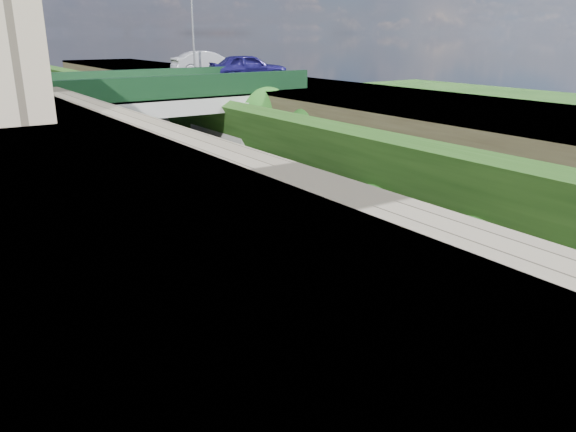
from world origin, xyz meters
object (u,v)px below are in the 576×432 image
object	(u,v)px
car_silver	(207,63)
lamppost	(193,28)
car_blue	(248,67)
road_bridge	(164,131)
tender	(226,202)
locomotive	(321,241)
tree	(261,118)

from	to	relation	value
car_silver	lamppost	bearing A→B (deg)	141.39
lamppost	car_blue	bearing A→B (deg)	-77.95
road_bridge	lamppost	xyz separation A→B (m)	(6.10, 8.57, 5.49)
car_blue	tender	distance (m)	13.15
lamppost	locomotive	xyz separation A→B (m)	(-5.84, -22.52, -7.67)
tree	lamppost	bearing A→B (deg)	83.99
tender	locomotive	bearing A→B (deg)	-90.00
tree	lamppost	xyz separation A→B (m)	(1.13, 10.74, 4.92)
tree	tender	distance (m)	7.14
road_bridge	locomotive	xyz separation A→B (m)	(0.26, -13.95, -2.18)
tree	car_silver	size ratio (longest dim) A/B	1.27
tree	car_silver	xyz separation A→B (m)	(2.96, 12.56, 2.46)
car_silver	tender	size ratio (longest dim) A/B	0.87
car_silver	tender	xyz separation A→B (m)	(-7.68, -16.98, -5.49)
car_blue	tender	bearing A→B (deg)	158.38
lamppost	car_blue	xyz separation A→B (m)	(1.17, -5.49, -2.45)
lamppost	car_silver	distance (m)	3.57
car_blue	tender	size ratio (longest dim) A/B	0.84
road_bridge	car_silver	world-z (taller)	car_silver
lamppost	locomotive	distance (m)	24.50
car_blue	locomotive	size ratio (longest dim) A/B	0.49
lamppost	tender	distance (m)	18.09
tree	car_silver	distance (m)	13.14
tender	lamppost	bearing A→B (deg)	68.92
road_bridge	tree	distance (m)	5.45
tree	car_silver	world-z (taller)	car_silver
road_bridge	tree	bearing A→B (deg)	-23.58
road_bridge	car_blue	distance (m)	8.46
car_silver	tender	distance (m)	19.42
locomotive	tender	distance (m)	7.37
lamppost	car_blue	size ratio (longest dim) A/B	1.19
tree	tender	size ratio (longest dim) A/B	1.10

